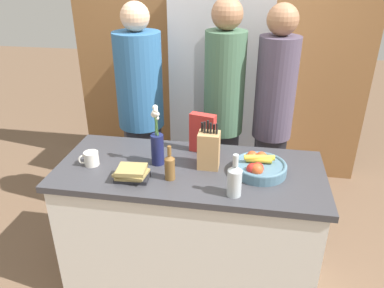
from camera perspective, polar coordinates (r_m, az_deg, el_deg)
The scene contains 15 objects.
ground_plane at distance 2.85m, azimuth -0.32°, elevation -19.40°, with size 14.00×14.00×0.00m, color brown.
kitchen_island at distance 2.55m, azimuth -0.34°, elevation -12.35°, with size 1.63×0.71×0.89m.
back_wall_wood at distance 3.68m, azimuth 4.13°, elevation 14.68°, with size 2.83×0.12×2.60m.
refrigerator at distance 3.42m, azimuth 4.41°, elevation 7.65°, with size 0.82×0.63×1.90m.
fruit_bowl at distance 2.26m, azimuth 10.19°, elevation -3.41°, with size 0.32×0.32×0.11m.
knife_block at distance 2.25m, azimuth 2.57°, elevation -0.87°, with size 0.13×0.11×0.31m.
flower_vase at distance 2.29m, azimuth -5.33°, elevation -0.02°, with size 0.08×0.08×0.39m.
cereal_box at distance 2.43m, azimuth 1.64°, elevation 1.65°, with size 0.18×0.10×0.26m.
coffee_mug at distance 2.39m, azimuth -15.14°, elevation -2.16°, with size 0.12×0.09×0.09m.
book_stack at distance 2.19m, azimuth -9.20°, elevation -4.49°, with size 0.20×0.15×0.08m.
bottle_oil at distance 2.15m, azimuth -3.41°, elevation -3.39°, with size 0.06×0.06×0.21m.
bottle_vinegar at distance 2.01m, azimuth 6.50°, elevation -5.40°, with size 0.08×0.08×0.25m.
person_at_sink at distance 2.95m, azimuth -7.82°, elevation 5.58°, with size 0.35×0.35×1.79m.
person_in_blue at distance 2.76m, azimuth 4.81°, elevation 5.32°, with size 0.29×0.29×1.83m.
person_in_red_tee at distance 2.78m, azimuth 12.25°, elevation 4.52°, with size 0.28×0.28×1.80m.
Camera 1 is at (0.34, -1.96, 2.04)m, focal length 35.00 mm.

